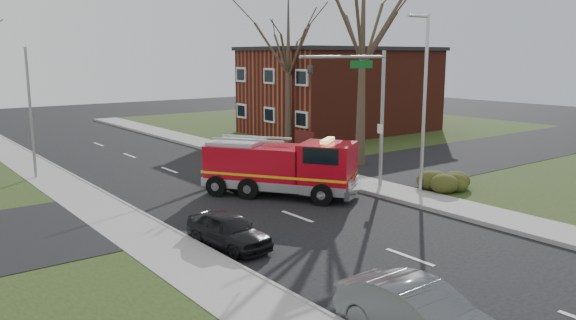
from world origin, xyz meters
TOP-DOWN VIEW (x-y plane):
  - ground at (0.00, 0.00)m, footprint 120.00×120.00m
  - sidewalk_right at (6.20, 0.00)m, footprint 2.40×80.00m
  - sidewalk_left at (-6.20, 0.00)m, footprint 2.40×80.00m
  - lawn_right at (22.40, 0.00)m, footprint 30.00×80.00m
  - cross_street_right at (22.40, 4.00)m, footprint 30.00×8.00m
  - brick_building at (19.00, 18.00)m, footprint 15.40×10.40m
  - health_center_sign at (10.50, 12.50)m, footprint 0.12×2.00m
  - hedge_corner at (9.00, -1.00)m, footprint 2.80×2.00m
  - bare_tree_near at (9.50, 6.00)m, footprint 6.00×6.00m
  - bare_tree_far at (11.00, 15.00)m, footprint 5.25×5.25m
  - traffic_signal_mast at (5.21, 1.50)m, footprint 5.29×0.18m
  - streetlight_pole at (7.14, -0.50)m, footprint 1.48×0.16m
  - utility_pole_far at (-6.80, 14.00)m, footprint 0.14×0.14m
  - fire_engine at (1.64, 3.27)m, footprint 5.91×7.18m
  - parked_car_maroon at (-4.20, -1.46)m, footprint 1.80×3.71m
  - parked_car_gray at (-4.20, -9.88)m, footprint 1.56×4.34m

SIDE VIEW (x-z plane):
  - ground at x=0.00m, z-range 0.00..0.00m
  - lawn_right at x=22.40m, z-range 0.00..0.13m
  - sidewalk_right at x=6.20m, z-range 0.00..0.15m
  - sidewalk_left at x=-6.20m, z-range 0.00..0.15m
  - cross_street_right at x=22.40m, z-range 0.00..0.15m
  - hedge_corner at x=9.00m, z-range 0.13..1.03m
  - parked_car_maroon at x=-4.20m, z-range 0.00..1.22m
  - parked_car_gray at x=-4.20m, z-range 0.00..1.42m
  - health_center_sign at x=10.50m, z-range 0.18..1.58m
  - fire_engine at x=1.64m, z-range -0.13..2.70m
  - utility_pole_far at x=-6.80m, z-range 0.00..7.00m
  - brick_building at x=19.00m, z-range 0.03..7.28m
  - streetlight_pole at x=7.14m, z-range 0.35..8.75m
  - traffic_signal_mast at x=5.21m, z-range 1.31..8.11m
  - bare_tree_far at x=11.00m, z-range 1.24..11.74m
  - bare_tree_near at x=9.50m, z-range 1.41..13.41m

